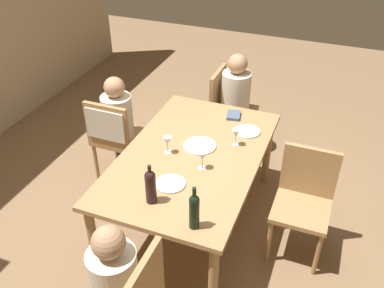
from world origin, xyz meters
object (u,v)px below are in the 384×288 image
(wine_glass_centre, at_px, (202,157))
(dinner_plate_host, at_px, (200,146))
(chair_near, at_px, (304,196))
(wine_bottle_tall_green, at_px, (194,210))
(chair_far_right, at_px, (112,132))
(person_man_bearded, at_px, (238,97))
(dining_table, at_px, (192,162))
(wine_glass_near_left, at_px, (167,142))
(wine_bottle_dark_red, at_px, (151,186))
(wine_glass_near_right, at_px, (236,134))
(chair_right_end, at_px, (227,105))
(dinner_plate_guest_right, at_px, (171,184))
(person_woman_host, at_px, (111,283))
(dinner_plate_guest_left, at_px, (247,131))
(person_man_guest, at_px, (119,120))

(wine_glass_centre, distance_m, dinner_plate_host, 0.31)
(chair_near, xyz_separation_m, wine_glass_centre, (-0.23, 0.79, 0.33))
(wine_bottle_tall_green, xyz_separation_m, dinner_plate_host, (0.88, 0.29, -0.14))
(chair_far_right, bearing_deg, person_man_bearded, 46.22)
(dining_table, bearing_deg, dinner_plate_host, -9.52)
(wine_glass_near_left, bearing_deg, person_man_bearded, -9.47)
(wine_bottle_dark_red, bearing_deg, wine_glass_near_right, -21.42)
(chair_right_end, distance_m, chair_near, 1.56)
(wine_bottle_tall_green, bearing_deg, dining_table, 22.30)
(dining_table, bearing_deg, chair_right_end, 3.93)
(wine_glass_centre, bearing_deg, dinner_plate_guest_right, 151.40)
(dining_table, xyz_separation_m, person_woman_host, (-1.27, 0.03, -0.04))
(person_woman_host, bearing_deg, wine_bottle_dark_red, 3.04)
(wine_glass_near_left, height_order, dinner_plate_guest_right, wine_glass_near_left)
(person_woman_host, distance_m, dinner_plate_host, 1.40)
(dining_table, relative_size, chair_near, 1.94)
(wine_bottle_dark_red, relative_size, wine_glass_near_left, 2.10)
(wine_bottle_tall_green, xyz_separation_m, wine_glass_near_right, (1.01, 0.02, -0.04))
(person_woman_host, bearing_deg, chair_right_end, 1.39)
(chair_far_right, xyz_separation_m, wine_glass_near_left, (-0.33, -0.73, 0.27))
(wine_bottle_tall_green, distance_m, wine_glass_near_right, 1.01)
(chair_far_right, relative_size, dinner_plate_guest_right, 4.09)
(person_man_bearded, distance_m, wine_glass_centre, 1.43)
(dinner_plate_guest_left, bearing_deg, wine_glass_near_right, 169.05)
(chair_right_end, height_order, wine_bottle_tall_green, wine_bottle_tall_green)
(wine_bottle_dark_red, distance_m, wine_glass_near_left, 0.60)
(person_man_bearded, bearing_deg, dinner_plate_guest_left, 21.50)
(person_man_guest, xyz_separation_m, wine_bottle_dark_red, (-1.06, -0.87, 0.26))
(wine_glass_near_left, bearing_deg, person_man_guest, 57.03)
(chair_far_right, bearing_deg, wine_glass_centre, -21.51)
(person_man_bearded, relative_size, dinner_plate_guest_left, 5.04)
(dining_table, distance_m, chair_near, 0.94)
(person_woman_host, distance_m, wine_glass_near_left, 1.25)
(chair_right_end, relative_size, person_man_guest, 0.83)
(dinner_plate_guest_left, bearing_deg, chair_right_end, 28.29)
(chair_near, relative_size, dinner_plate_guest_left, 4.09)
(wine_glass_near_left, distance_m, dinner_plate_host, 0.29)
(wine_glass_near_left, bearing_deg, chair_right_end, -4.64)
(person_woman_host, bearing_deg, wine_glass_near_left, 7.85)
(person_woman_host, height_order, wine_bottle_dark_red, person_woman_host)
(dining_table, bearing_deg, wine_glass_centre, -135.69)
(wine_bottle_dark_red, bearing_deg, dinner_plate_host, -6.09)
(wine_bottle_tall_green, bearing_deg, chair_right_end, 11.07)
(dinner_plate_host, bearing_deg, person_man_guest, 72.41)
(chair_right_end, bearing_deg, dinner_plate_host, 5.41)
(dinner_plate_guest_right, bearing_deg, wine_glass_near_left, 26.84)
(chair_far_right, height_order, wine_bottle_tall_green, wine_bottle_tall_green)
(wine_glass_near_right, xyz_separation_m, dinner_plate_guest_right, (-0.68, 0.30, -0.10))
(person_woman_host, height_order, dinner_plate_guest_left, person_woman_host)
(wine_bottle_tall_green, height_order, wine_glass_near_right, wine_bottle_tall_green)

